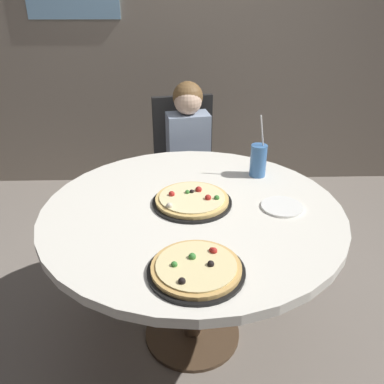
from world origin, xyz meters
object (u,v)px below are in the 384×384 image
(dining_table, at_px, (192,225))
(plate_small, at_px, (282,207))
(pizza_cheese, at_px, (192,200))
(chair_wooden, at_px, (186,161))
(pizza_veggie, at_px, (195,269))
(diner_child, at_px, (190,179))
(soda_cup, at_px, (258,160))

(dining_table, xyz_separation_m, plate_small, (0.38, -0.01, 0.09))
(pizza_cheese, xyz_separation_m, plate_small, (0.38, -0.05, -0.01))
(dining_table, bearing_deg, chair_wooden, 90.89)
(dining_table, height_order, plate_small, plate_small)
(chair_wooden, height_order, pizza_veggie, chair_wooden)
(dining_table, distance_m, plate_small, 0.40)
(pizza_cheese, bearing_deg, diner_child, 89.10)
(dining_table, bearing_deg, soda_cup, 43.37)
(diner_child, bearing_deg, plate_small, -66.26)
(diner_child, height_order, plate_small, diner_child)
(dining_table, distance_m, soda_cup, 0.49)
(diner_child, bearing_deg, soda_cup, -58.28)
(dining_table, xyz_separation_m, diner_child, (0.01, 0.83, -0.18))
(chair_wooden, xyz_separation_m, soda_cup, (0.35, -0.70, 0.30))
(soda_cup, bearing_deg, plate_small, -81.10)
(diner_child, height_order, soda_cup, diner_child)
(chair_wooden, bearing_deg, soda_cup, -63.42)
(soda_cup, bearing_deg, pizza_cheese, -140.19)
(diner_child, relative_size, soda_cup, 3.52)
(chair_wooden, height_order, soda_cup, soda_cup)
(chair_wooden, height_order, pizza_cheese, chair_wooden)
(soda_cup, bearing_deg, chair_wooden, 116.58)
(diner_child, distance_m, plate_small, 0.96)
(dining_table, height_order, pizza_cheese, pizza_cheese)
(dining_table, bearing_deg, diner_child, 89.10)
(diner_child, xyz_separation_m, plate_small, (0.37, -0.85, 0.27))
(pizza_cheese, height_order, plate_small, pizza_cheese)
(pizza_cheese, bearing_deg, dining_table, -90.92)
(chair_wooden, distance_m, soda_cup, 0.84)
(pizza_veggie, bearing_deg, chair_wooden, 90.53)
(diner_child, height_order, pizza_cheese, diner_child)
(pizza_cheese, relative_size, soda_cup, 1.13)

